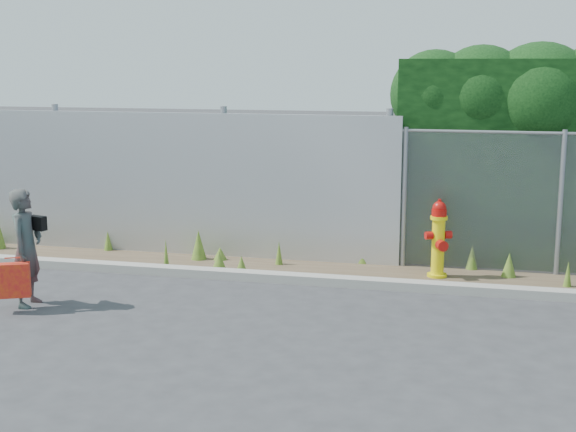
# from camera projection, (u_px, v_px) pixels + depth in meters

# --- Properties ---
(ground) EXTENTS (80.00, 80.00, 0.00)m
(ground) POSITION_uv_depth(u_px,v_px,m) (286.00, 326.00, 9.12)
(ground) COLOR #333436
(ground) RESTS_ON ground
(curb) EXTENTS (16.00, 0.22, 0.12)m
(curb) POSITION_uv_depth(u_px,v_px,m) (316.00, 280.00, 10.83)
(curb) COLOR gray
(curb) RESTS_ON ground
(weed_strip) EXTENTS (16.00, 1.35, 0.54)m
(weed_strip) POSITION_uv_depth(u_px,v_px,m) (318.00, 263.00, 11.51)
(weed_strip) COLOR #4E3E2D
(weed_strip) RESTS_ON ground
(corrugated_fence) EXTENTS (8.50, 0.21, 2.30)m
(corrugated_fence) POSITION_uv_depth(u_px,v_px,m) (128.00, 182.00, 12.52)
(corrugated_fence) COLOR #B4B7BB
(corrugated_fence) RESTS_ON ground
(fire_hydrant) EXTENTS (0.37, 0.33, 1.11)m
(fire_hydrant) POSITION_uv_depth(u_px,v_px,m) (438.00, 240.00, 11.05)
(fire_hydrant) COLOR yellow
(fire_hydrant) RESTS_ON ground
(woman) EXTENTS (0.38, 0.55, 1.45)m
(woman) POSITION_uv_depth(u_px,v_px,m) (27.00, 248.00, 9.77)
(woman) COLOR #0F635A
(woman) RESTS_ON ground
(red_tote_bag) EXTENTS (0.37, 0.14, 0.49)m
(red_tote_bag) POSITION_uv_depth(u_px,v_px,m) (14.00, 280.00, 9.56)
(red_tote_bag) COLOR #BA0A1D
(black_shoulder_bag) EXTENTS (0.23, 0.10, 0.17)m
(black_shoulder_bag) POSITION_uv_depth(u_px,v_px,m) (37.00, 223.00, 9.79)
(black_shoulder_bag) COLOR black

